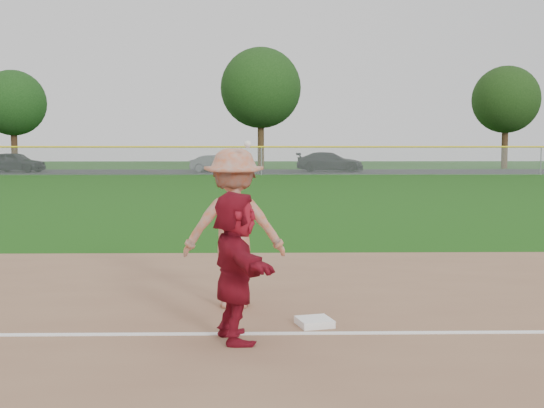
{
  "coord_description": "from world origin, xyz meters",
  "views": [
    {
      "loc": [
        -0.19,
        -8.36,
        2.16
      ],
      "look_at": [
        0.0,
        1.5,
        1.3
      ],
      "focal_mm": 45.0,
      "sensor_mm": 36.0,
      "label": 1
    }
  ],
  "objects_px": {
    "car_right": "(330,162)",
    "car_mid": "(217,164)",
    "base_runner": "(235,266)",
    "car_left": "(15,162)",
    "first_base": "(314,322)"
  },
  "relations": [
    {
      "from": "car_right",
      "to": "car_mid",
      "type": "bearing_deg",
      "value": 100.77
    },
    {
      "from": "base_runner",
      "to": "car_right",
      "type": "bearing_deg",
      "value": -22.75
    },
    {
      "from": "car_left",
      "to": "car_right",
      "type": "distance_m",
      "value": 24.71
    },
    {
      "from": "first_base",
      "to": "base_runner",
      "type": "bearing_deg",
      "value": -147.03
    },
    {
      "from": "car_left",
      "to": "car_mid",
      "type": "xyz_separation_m",
      "value": [
        15.77,
        -0.59,
        -0.13
      ]
    },
    {
      "from": "base_runner",
      "to": "car_left",
      "type": "relative_size",
      "value": 0.36
    },
    {
      "from": "first_base",
      "to": "base_runner",
      "type": "distance_m",
      "value": 1.34
    },
    {
      "from": "first_base",
      "to": "car_right",
      "type": "distance_m",
      "value": 46.44
    },
    {
      "from": "first_base",
      "to": "car_left",
      "type": "distance_m",
      "value": 49.91
    },
    {
      "from": "base_runner",
      "to": "car_right",
      "type": "distance_m",
      "value": 47.13
    },
    {
      "from": "first_base",
      "to": "car_left",
      "type": "height_order",
      "value": "car_left"
    },
    {
      "from": "base_runner",
      "to": "car_right",
      "type": "relative_size",
      "value": 0.31
    },
    {
      "from": "car_mid",
      "to": "car_right",
      "type": "xyz_separation_m",
      "value": [
        8.94,
        0.91,
        0.11
      ]
    },
    {
      "from": "car_left",
      "to": "car_right",
      "type": "relative_size",
      "value": 0.87
    },
    {
      "from": "base_runner",
      "to": "car_left",
      "type": "xyz_separation_m",
      "value": [
        -18.8,
        46.43,
        -0.04
      ]
    }
  ]
}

